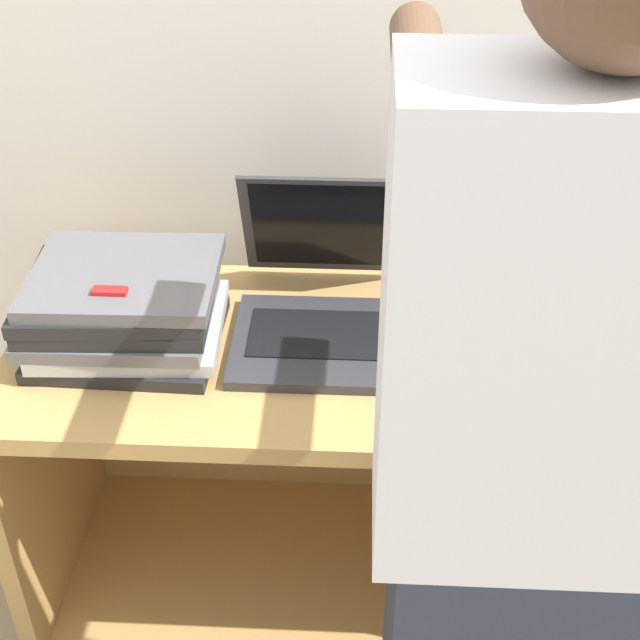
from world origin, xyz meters
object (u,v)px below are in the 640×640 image
laptop_open (324,303)px  laptop_stack_right (520,330)px  person (529,509)px  laptop_stack_left (124,308)px

laptop_open → laptop_stack_right: bearing=-10.2°
person → laptop_open: bearing=116.2°
laptop_open → person: bearing=-63.8°
laptop_stack_right → person: (-0.07, -0.52, 0.09)m
laptop_stack_left → person: bearing=-38.5°
laptop_stack_right → person: bearing=-97.7°
laptop_stack_right → laptop_stack_left: bearing=-179.8°
laptop_stack_right → person: person is taller
laptop_stack_left → person: person is taller
person → laptop_stack_left: bearing=141.5°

